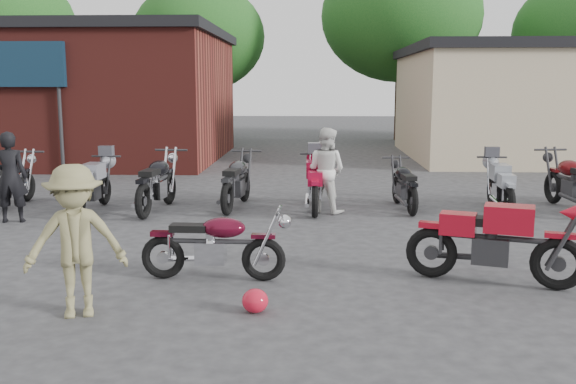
{
  "coord_description": "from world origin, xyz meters",
  "views": [
    {
      "loc": [
        0.18,
        -7.32,
        2.43
      ],
      "look_at": [
        -0.19,
        1.9,
        0.9
      ],
      "focal_mm": 40.0,
      "sensor_mm": 36.0,
      "label": 1
    }
  ],
  "objects_px": {
    "row_bike_3": "(237,178)",
    "person_light": "(326,170)",
    "person_tan": "(75,241)",
    "sportbike": "(497,237)",
    "row_bike_0": "(8,179)",
    "row_bike_6": "(501,184)",
    "row_bike_7": "(572,179)",
    "helmet": "(255,301)",
    "vintage_motorcycle": "(216,240)",
    "row_bike_4": "(315,181)",
    "row_bike_5": "(404,183)",
    "person_dark": "(10,177)",
    "row_bike_1": "(92,183)",
    "row_bike_2": "(157,179)"
  },
  "relations": [
    {
      "from": "row_bike_5",
      "to": "sportbike",
      "type": "bearing_deg",
      "value": -179.55
    },
    {
      "from": "sportbike",
      "to": "person_tan",
      "type": "xyz_separation_m",
      "value": [
        -4.77,
        -1.3,
        0.22
      ]
    },
    {
      "from": "row_bike_0",
      "to": "row_bike_2",
      "type": "distance_m",
      "value": 3.08
    },
    {
      "from": "helmet",
      "to": "person_tan",
      "type": "bearing_deg",
      "value": -175.09
    },
    {
      "from": "row_bike_0",
      "to": "row_bike_6",
      "type": "relative_size",
      "value": 1.07
    },
    {
      "from": "vintage_motorcycle",
      "to": "row_bike_6",
      "type": "bearing_deg",
      "value": 46.15
    },
    {
      "from": "row_bike_5",
      "to": "row_bike_1",
      "type": "bearing_deg",
      "value": 88.8
    },
    {
      "from": "sportbike",
      "to": "row_bike_6",
      "type": "distance_m",
      "value": 4.94
    },
    {
      "from": "person_light",
      "to": "row_bike_7",
      "type": "bearing_deg",
      "value": -146.29
    },
    {
      "from": "person_dark",
      "to": "row_bike_3",
      "type": "relative_size",
      "value": 0.8
    },
    {
      "from": "person_tan",
      "to": "row_bike_6",
      "type": "bearing_deg",
      "value": 28.42
    },
    {
      "from": "person_light",
      "to": "person_dark",
      "type": "bearing_deg",
      "value": 40.68
    },
    {
      "from": "row_bike_4",
      "to": "row_bike_3",
      "type": "bearing_deg",
      "value": 83.16
    },
    {
      "from": "person_tan",
      "to": "row_bike_3",
      "type": "bearing_deg",
      "value": 65.12
    },
    {
      "from": "helmet",
      "to": "person_light",
      "type": "relative_size",
      "value": 0.18
    },
    {
      "from": "vintage_motorcycle",
      "to": "row_bike_0",
      "type": "relative_size",
      "value": 0.87
    },
    {
      "from": "row_bike_1",
      "to": "row_bike_3",
      "type": "xyz_separation_m",
      "value": [
        2.8,
        0.42,
        0.04
      ]
    },
    {
      "from": "row_bike_3",
      "to": "row_bike_5",
      "type": "distance_m",
      "value": 3.34
    },
    {
      "from": "row_bike_6",
      "to": "helmet",
      "type": "bearing_deg",
      "value": 146.7
    },
    {
      "from": "row_bike_5",
      "to": "person_tan",
      "type": "bearing_deg",
      "value": 140.08
    },
    {
      "from": "row_bike_6",
      "to": "row_bike_5",
      "type": "bearing_deg",
      "value": 88.82
    },
    {
      "from": "sportbike",
      "to": "row_bike_4",
      "type": "bearing_deg",
      "value": 133.95
    },
    {
      "from": "person_light",
      "to": "row_bike_4",
      "type": "distance_m",
      "value": 0.37
    },
    {
      "from": "vintage_motorcycle",
      "to": "row_bike_3",
      "type": "height_order",
      "value": "row_bike_3"
    },
    {
      "from": "sportbike",
      "to": "row_bike_3",
      "type": "height_order",
      "value": "sportbike"
    },
    {
      "from": "person_light",
      "to": "row_bike_3",
      "type": "xyz_separation_m",
      "value": [
        -1.78,
        0.38,
        -0.22
      ]
    },
    {
      "from": "sportbike",
      "to": "row_bike_6",
      "type": "bearing_deg",
      "value": 92.2
    },
    {
      "from": "person_tan",
      "to": "sportbike",
      "type": "bearing_deg",
      "value": -0.8
    },
    {
      "from": "vintage_motorcycle",
      "to": "person_tan",
      "type": "height_order",
      "value": "person_tan"
    },
    {
      "from": "vintage_motorcycle",
      "to": "row_bike_7",
      "type": "height_order",
      "value": "row_bike_7"
    },
    {
      "from": "person_dark",
      "to": "row_bike_6",
      "type": "distance_m",
      "value": 9.18
    },
    {
      "from": "person_light",
      "to": "row_bike_7",
      "type": "relative_size",
      "value": 0.76
    },
    {
      "from": "sportbike",
      "to": "person_dark",
      "type": "relative_size",
      "value": 1.26
    },
    {
      "from": "row_bike_0",
      "to": "row_bike_3",
      "type": "relative_size",
      "value": 0.98
    },
    {
      "from": "row_bike_0",
      "to": "row_bike_6",
      "type": "distance_m",
      "value": 9.78
    },
    {
      "from": "row_bike_0",
      "to": "row_bike_2",
      "type": "bearing_deg",
      "value": -91.06
    },
    {
      "from": "person_dark",
      "to": "person_tan",
      "type": "relative_size",
      "value": 1.0
    },
    {
      "from": "row_bike_1",
      "to": "row_bike_4",
      "type": "xyz_separation_m",
      "value": [
        4.37,
        0.24,
        0.02
      ]
    },
    {
      "from": "person_tan",
      "to": "row_bike_0",
      "type": "relative_size",
      "value": 0.8
    },
    {
      "from": "helmet",
      "to": "row_bike_4",
      "type": "distance_m",
      "value": 5.88
    },
    {
      "from": "sportbike",
      "to": "row_bike_6",
      "type": "xyz_separation_m",
      "value": [
        1.39,
        4.74,
        -0.05
      ]
    },
    {
      "from": "person_light",
      "to": "row_bike_6",
      "type": "relative_size",
      "value": 0.87
    },
    {
      "from": "row_bike_4",
      "to": "row_bike_7",
      "type": "height_order",
      "value": "row_bike_7"
    },
    {
      "from": "vintage_motorcycle",
      "to": "person_light",
      "type": "bearing_deg",
      "value": 74.03
    },
    {
      "from": "row_bike_3",
      "to": "person_light",
      "type": "bearing_deg",
      "value": -95.58
    },
    {
      "from": "row_bike_3",
      "to": "row_bike_7",
      "type": "bearing_deg",
      "value": -83.53
    },
    {
      "from": "row_bike_3",
      "to": "vintage_motorcycle",
      "type": "bearing_deg",
      "value": -169.77
    },
    {
      "from": "helmet",
      "to": "sportbike",
      "type": "bearing_deg",
      "value": 21.45
    },
    {
      "from": "row_bike_7",
      "to": "row_bike_4",
      "type": "bearing_deg",
      "value": 85.57
    },
    {
      "from": "row_bike_2",
      "to": "row_bike_6",
      "type": "bearing_deg",
      "value": -83.54
    }
  ]
}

